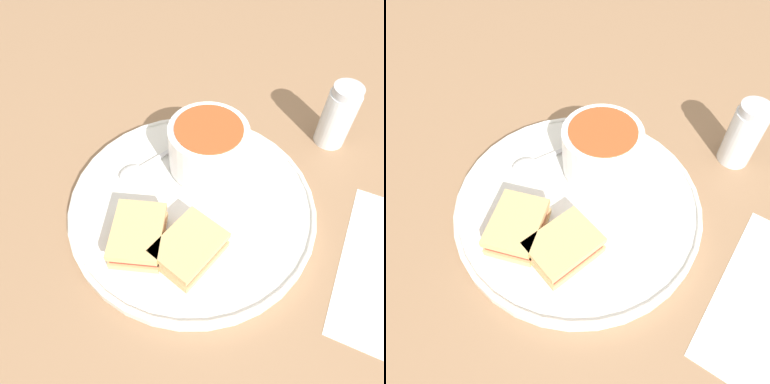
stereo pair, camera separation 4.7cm
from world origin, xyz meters
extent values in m
plane|color=#8E6B4C|center=(0.00, 0.00, 0.00)|extent=(2.40, 2.40, 0.00)
cylinder|color=white|center=(0.00, 0.00, 0.01)|extent=(0.32, 0.32, 0.02)
torus|color=white|center=(0.00, 0.00, 0.02)|extent=(0.32, 0.32, 0.01)
cylinder|color=white|center=(0.07, 0.01, 0.02)|extent=(0.06, 0.06, 0.01)
cylinder|color=white|center=(0.07, 0.01, 0.05)|extent=(0.11, 0.11, 0.07)
cylinder|color=#B74C23|center=(0.07, 0.01, 0.09)|extent=(0.09, 0.09, 0.01)
cube|color=silver|center=(0.05, 0.07, 0.02)|extent=(0.08, 0.04, 0.00)
ellipsoid|color=silver|center=(0.00, 0.09, 0.03)|extent=(0.04, 0.04, 0.01)
cube|color=tan|center=(-0.08, 0.03, 0.03)|extent=(0.10, 0.08, 0.01)
cube|color=#B72D23|center=(-0.08, 0.03, 0.04)|extent=(0.09, 0.08, 0.01)
cube|color=tan|center=(-0.08, 0.03, 0.05)|extent=(0.10, 0.08, 0.01)
cube|color=tan|center=(-0.07, -0.03, 0.03)|extent=(0.09, 0.08, 0.01)
cube|color=#B72D23|center=(-0.07, -0.03, 0.04)|extent=(0.08, 0.07, 0.01)
cube|color=tan|center=(-0.07, -0.03, 0.05)|extent=(0.09, 0.08, 0.01)
cylinder|color=silver|center=(0.21, -0.13, 0.04)|extent=(0.05, 0.05, 0.09)
cylinder|color=#B7B7BC|center=(0.21, -0.13, 0.09)|extent=(0.04, 0.04, 0.01)
camera|label=1|loc=(-0.25, -0.13, 0.42)|focal=35.00mm
camera|label=2|loc=(-0.22, -0.17, 0.42)|focal=35.00mm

